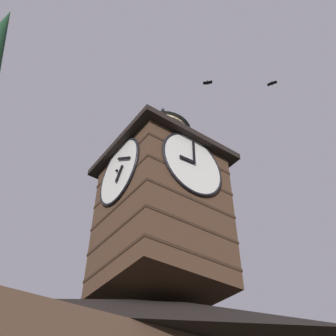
{
  "coord_description": "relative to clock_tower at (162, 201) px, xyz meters",
  "views": [
    {
      "loc": [
        9.03,
        7.77,
        1.78
      ],
      "look_at": [
        2.13,
        -1.8,
        11.86
      ],
      "focal_mm": 43.43,
      "sensor_mm": 36.0,
      "label": 1
    }
  ],
  "objects": [
    {
      "name": "clock_tower",
      "position": [
        0.0,
        0.0,
        0.0
      ],
      "size": [
        4.37,
        4.37,
        8.81
      ],
      "color": "#4C3323",
      "rests_on": "building_main"
    },
    {
      "name": "flying_bird_high",
      "position": [
        -3.53,
        -0.54,
        10.29
      ],
      "size": [
        0.52,
        0.53,
        0.16
      ],
      "color": "black"
    },
    {
      "name": "flying_bird_low",
      "position": [
        -4.81,
        2.73,
        7.78
      ],
      "size": [
        0.38,
        0.51,
        0.13
      ],
      "color": "black"
    }
  ]
}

